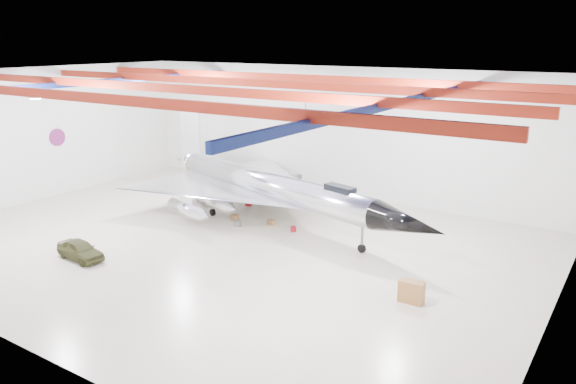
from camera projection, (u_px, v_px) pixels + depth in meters
The scene contains 16 objects.
floor at pixel (224, 244), 37.44m from camera, with size 40.00×40.00×0.00m, color #C1B299.
wall_back at pixel (334, 132), 48.08m from camera, with size 40.00×40.00×0.00m, color silver.
wall_left at pixel (35, 135), 46.55m from camera, with size 30.00×30.00×0.00m, color silver.
wall_right at pixel (562, 215), 25.41m from camera, with size 30.00×30.00×0.00m, color silver.
ceiling at pixel (218, 76), 34.53m from camera, with size 40.00×40.00×0.00m, color #0A0F38.
ceiling_structure at pixel (219, 87), 34.71m from camera, with size 39.50×29.50×1.08m.
wall_roundel at pixel (57, 137), 48.27m from camera, with size 1.50×1.50×0.10m, color #B21414.
jet_aircraft at pixel (270, 189), 41.54m from camera, with size 27.30×19.13×7.55m.
jeep at pixel (80, 250), 34.64m from camera, with size 1.44×3.59×1.22m, color #3C3D1E.
desk at pixel (411, 292), 28.98m from camera, with size 1.29×0.64×1.18m, color brown.
crate_ply at pixel (235, 217), 42.37m from camera, with size 0.54×0.43×0.38m, color olive.
toolbox_red at pixel (248, 204), 45.87m from camera, with size 0.43×0.34×0.30m, color maroon.
engine_drum at pixel (238, 223), 40.82m from camera, with size 0.50×0.50×0.45m, color #59595B.
parts_bin at pixel (271, 222), 41.22m from camera, with size 0.51×0.41×0.36m, color olive.
crate_small at pixel (205, 203), 46.09m from camera, with size 0.41×0.33×0.29m, color #59595B.
tool_chest at pixel (293, 229), 39.77m from camera, with size 0.41×0.41×0.37m, color maroon.
Camera 1 is at (22.89, -27.08, 13.24)m, focal length 35.00 mm.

